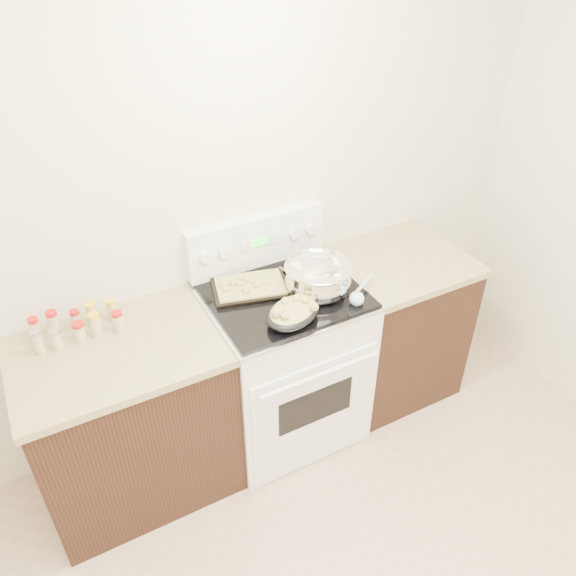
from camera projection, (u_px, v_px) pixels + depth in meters
room_shell at (450, 390)px, 1.18m from camera, size 4.10×3.60×2.75m
counter_left at (133, 418)px, 2.74m from camera, size 0.93×0.67×0.92m
counter_right at (391, 323)px, 3.34m from camera, size 0.73×0.67×0.92m
kitchen_range at (283, 360)px, 3.04m from camera, size 0.78×0.73×1.22m
mixing_bowl at (318, 278)px, 2.74m from camera, size 0.38×0.38×0.20m
roasting_pan at (293, 312)px, 2.57m from camera, size 0.35×0.31×0.11m
baking_sheet at (249, 287)px, 2.78m from camera, size 0.42×0.34×0.06m
wooden_spoon at (300, 284)px, 2.81m from camera, size 0.11×0.25×0.04m
blue_ladle at (358, 297)px, 2.69m from camera, size 0.22×0.18×0.09m
spice_jars at (76, 325)px, 2.51m from camera, size 0.39×0.16×0.13m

